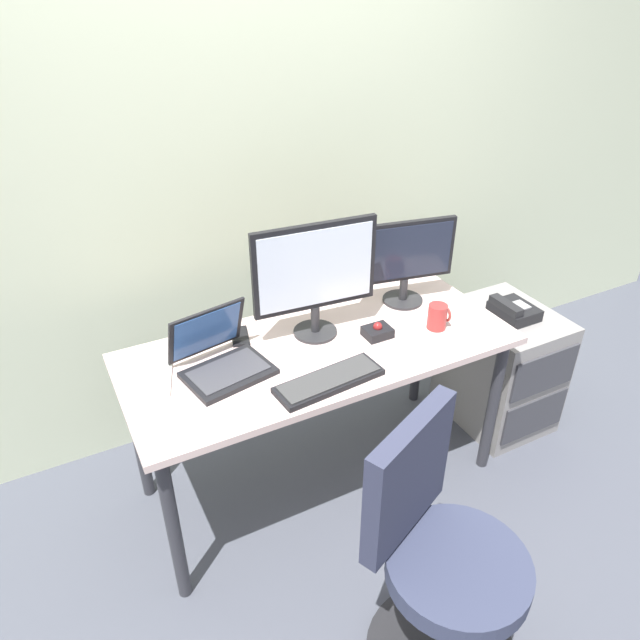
{
  "coord_description": "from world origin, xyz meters",
  "views": [
    {
      "loc": [
        -0.91,
        -1.74,
        2.06
      ],
      "look_at": [
        0.0,
        0.0,
        0.86
      ],
      "focal_mm": 33.29,
      "sensor_mm": 36.0,
      "label": 1
    }
  ],
  "objects": [
    {
      "name": "monitor_side",
      "position": [
        0.5,
        0.15,
        0.95
      ],
      "size": [
        0.43,
        0.18,
        0.38
      ],
      "color": "#262628",
      "rests_on": "desk"
    },
    {
      "name": "file_cabinet",
      "position": [
        1.01,
        -0.02,
        0.31
      ],
      "size": [
        0.42,
        0.53,
        0.61
      ],
      "color": "gray",
      "rests_on": "ground"
    },
    {
      "name": "desk_phone",
      "position": [
        1.0,
        -0.04,
        0.65
      ],
      "size": [
        0.17,
        0.2,
        0.09
      ],
      "color": "black",
      "rests_on": "file_cabinet"
    },
    {
      "name": "laptop",
      "position": [
        -0.4,
        0.03,
        0.79
      ],
      "size": [
        0.36,
        0.35,
        0.23
      ],
      "color": "black",
      "rests_on": "desk"
    },
    {
      "name": "desk",
      "position": [
        0.0,
        0.0,
        0.65
      ],
      "size": [
        1.57,
        0.68,
        0.74
      ],
      "color": "beige",
      "rests_on": "ground"
    },
    {
      "name": "cell_phone",
      "position": [
        -0.26,
        0.21,
        0.74
      ],
      "size": [
        0.1,
        0.15,
        0.01
      ],
      "primitive_type": "cube",
      "rotation": [
        0.0,
        0.0,
        -0.26
      ],
      "color": "black",
      "rests_on": "desk"
    },
    {
      "name": "ground_plane",
      "position": [
        0.0,
        0.0,
        0.0
      ],
      "size": [
        8.0,
        8.0,
        0.0
      ],
      "primitive_type": "plane",
      "color": "#454853"
    },
    {
      "name": "back_wall",
      "position": [
        0.0,
        0.69,
        1.4
      ],
      "size": [
        6.0,
        0.1,
        2.8
      ],
      "primitive_type": "cube",
      "color": "beige",
      "rests_on": "ground"
    },
    {
      "name": "keyboard",
      "position": [
        -0.08,
        -0.23,
        0.75
      ],
      "size": [
        0.42,
        0.17,
        0.03
      ],
      "color": "black",
      "rests_on": "desk"
    },
    {
      "name": "office_chair",
      "position": [
        -0.04,
        -0.88,
        0.44
      ],
      "size": [
        0.54,
        0.55,
        0.96
      ],
      "color": "black",
      "rests_on": "ground"
    },
    {
      "name": "monitor_main",
      "position": [
        0.03,
        0.09,
        1.01
      ],
      "size": [
        0.51,
        0.18,
        0.48
      ],
      "color": "#262628",
      "rests_on": "desk"
    },
    {
      "name": "paper_notepad",
      "position": [
        -0.66,
        0.08,
        0.74
      ],
      "size": [
        0.2,
        0.24,
        0.01
      ],
      "primitive_type": "cube",
      "rotation": [
        0.0,
        0.0,
        -0.31
      ],
      "color": "white",
      "rests_on": "desk"
    },
    {
      "name": "trackball_mouse",
      "position": [
        0.24,
        -0.05,
        0.76
      ],
      "size": [
        0.11,
        0.09,
        0.07
      ],
      "color": "black",
      "rests_on": "desk"
    },
    {
      "name": "coffee_mug",
      "position": [
        0.5,
        -0.11,
        0.79
      ],
      "size": [
        0.09,
        0.08,
        0.11
      ],
      "color": "#A4302D",
      "rests_on": "desk"
    }
  ]
}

